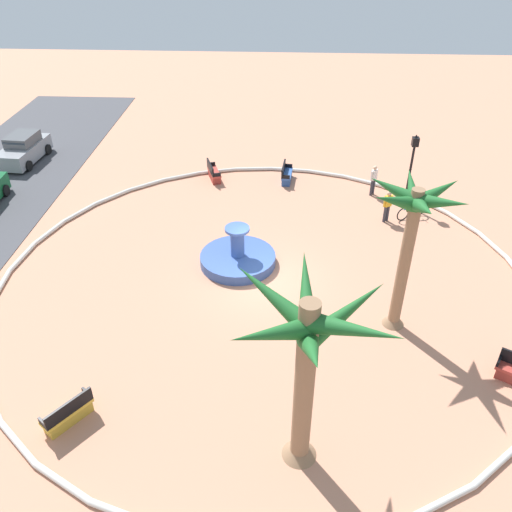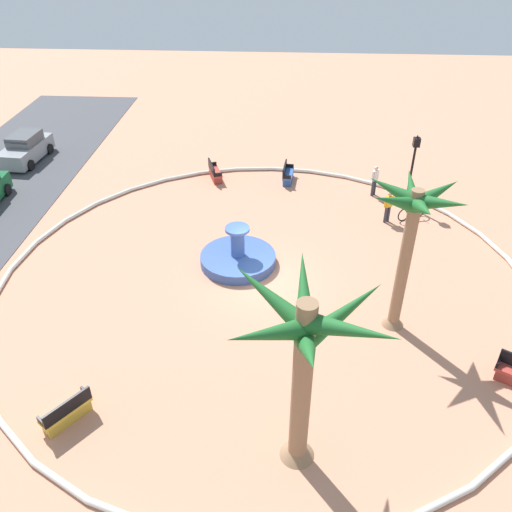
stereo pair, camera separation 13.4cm
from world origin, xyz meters
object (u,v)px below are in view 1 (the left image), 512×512
(bench_north, at_px, (286,175))
(parked_car_rightmost, at_px, (23,149))
(palm_tree_by_curb, at_px, (412,223))
(bench_east, at_px, (68,414))
(fountain, at_px, (238,258))
(palm_tree_near_fountain, at_px, (308,349))
(person_cyclist_helmet, at_px, (374,179))
(lamppost, at_px, (411,165))
(bicycle_red_frame, at_px, (411,212))
(bench_southeast, at_px, (214,174))
(person_cyclist_photo, at_px, (388,205))

(bench_north, distance_m, parked_car_rightmost, 16.03)
(palm_tree_by_curb, distance_m, bench_east, 12.45)
(fountain, bearing_deg, bench_east, 152.97)
(palm_tree_near_fountain, distance_m, parked_car_rightmost, 25.84)
(bench_east, xyz_separation_m, person_cyclist_helmet, (15.61, -11.16, 0.60))
(palm_tree_near_fountain, bearing_deg, lamppost, -20.42)
(bench_east, relative_size, person_cyclist_helmet, 0.93)
(bench_north, distance_m, lamppost, 6.94)
(bench_east, distance_m, parked_car_rightmost, 21.10)
(fountain, xyz_separation_m, bicycle_red_frame, (4.41, -8.30, 0.10))
(bench_southeast, relative_size, parked_car_rightmost, 0.41)
(fountain, height_order, palm_tree_near_fountain, palm_tree_near_fountain)
(palm_tree_near_fountain, xyz_separation_m, bicycle_red_frame, (13.90, -5.74, -3.82))
(bench_north, bearing_deg, bench_east, 159.05)
(fountain, distance_m, palm_tree_near_fountain, 10.59)
(fountain, xyz_separation_m, bench_north, (8.32, -2.08, 0.06))
(palm_tree_by_curb, xyz_separation_m, bench_east, (-5.07, 10.61, -4.07))
(bench_east, bearing_deg, parked_car_rightmost, 26.43)
(bicycle_red_frame, bearing_deg, person_cyclist_photo, 105.39)
(person_cyclist_photo, bearing_deg, bench_east, 138.08)
(person_cyclist_helmet, bearing_deg, lamppost, -122.57)
(bench_southeast, bearing_deg, person_cyclist_photo, -115.18)
(person_cyclist_helmet, height_order, parked_car_rightmost, person_cyclist_helmet)
(bench_north, relative_size, lamppost, 0.43)
(fountain, relative_size, person_cyclist_helmet, 1.95)
(bench_east, bearing_deg, lamppost, -41.11)
(palm_tree_by_curb, height_order, bench_east, palm_tree_by_curb)
(bicycle_red_frame, bearing_deg, palm_tree_near_fountain, 157.58)
(fountain, height_order, bench_north, fountain)
(person_cyclist_helmet, distance_m, person_cyclist_photo, 2.85)
(palm_tree_near_fountain, bearing_deg, parked_car_rightmost, 39.83)
(person_cyclist_photo, relative_size, parked_car_rightmost, 0.40)
(lamppost, bearing_deg, bench_north, 68.56)
(palm_tree_by_curb, distance_m, bench_north, 13.28)
(parked_car_rightmost, bearing_deg, palm_tree_near_fountain, -140.17)
(palm_tree_near_fountain, relative_size, bench_north, 3.60)
(bench_north, bearing_deg, palm_tree_by_curb, -161.12)
(lamppost, bearing_deg, person_cyclist_photo, 145.16)
(palm_tree_near_fountain, xyz_separation_m, bench_southeast, (17.82, 4.64, -3.86))
(palm_tree_near_fountain, relative_size, parked_car_rightmost, 1.44)
(person_cyclist_photo, xyz_separation_m, parked_car_rightmost, (6.12, 20.86, -0.15))
(bench_north, xyz_separation_m, person_cyclist_helmet, (-1.43, -4.64, 0.60))
(palm_tree_by_curb, xyz_separation_m, bicycle_red_frame, (8.05, -2.14, -4.03))
(palm_tree_near_fountain, bearing_deg, person_cyclist_photo, -18.19)
(lamppost, xyz_separation_m, person_cyclist_photo, (-1.83, 1.27, -1.33))
(bench_southeast, bearing_deg, lamppost, -103.29)
(person_cyclist_photo, bearing_deg, bench_southeast, 64.82)
(palm_tree_near_fountain, distance_m, lamppost, 16.52)
(bench_north, relative_size, person_cyclist_helmet, 0.97)
(person_cyclist_photo, height_order, parked_car_rightmost, parked_car_rightmost)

